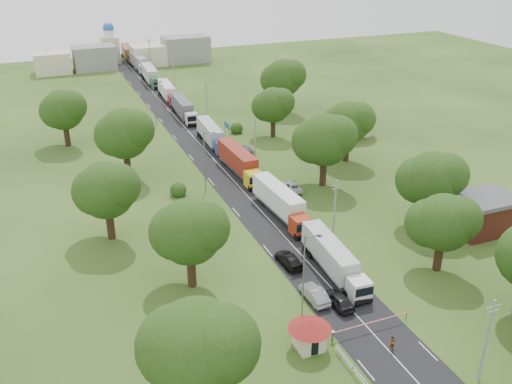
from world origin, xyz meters
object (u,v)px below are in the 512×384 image
boom_barrier (359,326)px  info_sign (227,128)px  guard_booth (309,330)px  pedestrian_near (392,344)px  car_lane_front (338,300)px  car_lane_mid (314,294)px  truck_0 (333,258)px

boom_barrier → info_sign: (6.56, 60.00, 2.11)m
info_sign → boom_barrier: bearing=-96.2°
guard_booth → info_sign: size_ratio=1.07×
guard_booth → pedestrian_near: bearing=-24.9°
pedestrian_near → boom_barrier: bearing=95.9°
boom_barrier → guard_booth: (-5.84, -0.00, 1.27)m
info_sign → car_lane_front: bearing=-96.4°
guard_booth → info_sign: (12.40, 60.00, 0.84)m
boom_barrier → car_lane_mid: size_ratio=1.90×
guard_booth → info_sign: bearing=78.3°
guard_booth → info_sign: info_sign is taller
guard_booth → truck_0: 14.27m
car_lane_mid → truck_0: bearing=-138.4°
guard_booth → car_lane_front: size_ratio=0.95×
boom_barrier → car_lane_mid: car_lane_mid is taller
boom_barrier → truck_0: (2.99, 11.20, 1.19)m
guard_booth → car_lane_front: (6.20, 5.00, -1.38)m
boom_barrier → pedestrian_near: pedestrian_near is taller
truck_0 → car_lane_front: truck_0 is taller
truck_0 → pedestrian_near: (-1.31, -14.70, -1.27)m
info_sign → car_lane_mid: info_sign is taller
truck_0 → car_lane_front: 6.86m
info_sign → truck_0: (-3.56, -48.80, -0.92)m
boom_barrier → pedestrian_near: size_ratio=5.65×
car_lane_front → guard_booth: bearing=35.7°
guard_booth → pedestrian_near: (7.53, -3.50, -1.35)m
guard_booth → car_lane_mid: size_ratio=0.91×
car_lane_front → boom_barrier: bearing=82.7°
truck_0 → info_sign: bearing=85.8°
guard_booth → car_lane_mid: (4.24, 7.00, -1.37)m
truck_0 → pedestrian_near: 14.81m
truck_0 → car_lane_mid: bearing=-137.6°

